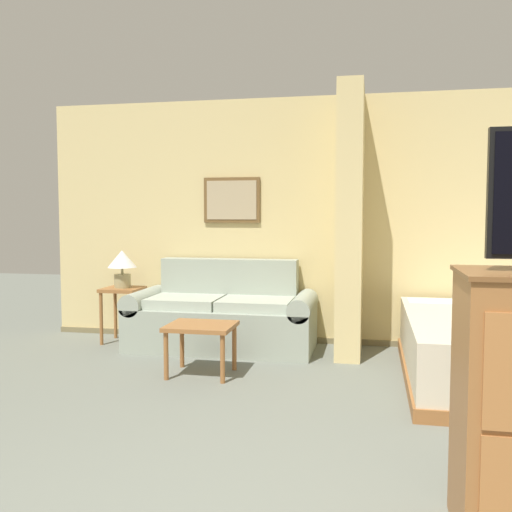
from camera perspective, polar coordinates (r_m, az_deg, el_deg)
The scene contains 6 objects.
wall_back at distance 6.08m, azimuth 8.56°, elevation 3.42°, with size 6.48×0.16×2.60m.
wall_partition_pillar at distance 5.62m, azimuth 9.39°, elevation 3.40°, with size 0.24×0.80×2.60m.
couch at distance 5.88m, azimuth -3.35°, elevation -6.08°, with size 1.89×0.84×0.90m.
coffee_table at distance 4.92m, azimuth -5.51°, elevation -7.53°, with size 0.56×0.48×0.44m.
side_table at distance 6.28m, azimuth -13.18°, elevation -4.16°, with size 0.40×0.40×0.59m.
table_lamp at distance 6.23m, azimuth -13.24°, elevation -0.72°, with size 0.31×0.31×0.40m.
Camera 1 is at (0.31, -1.76, 1.37)m, focal length 40.00 mm.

